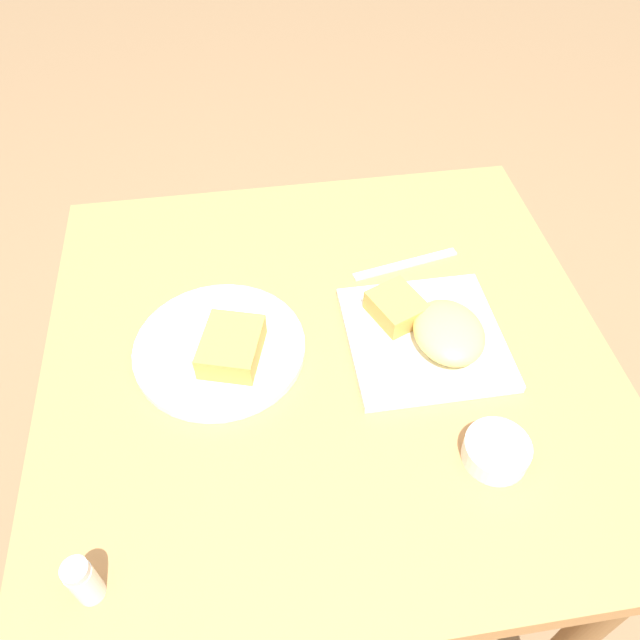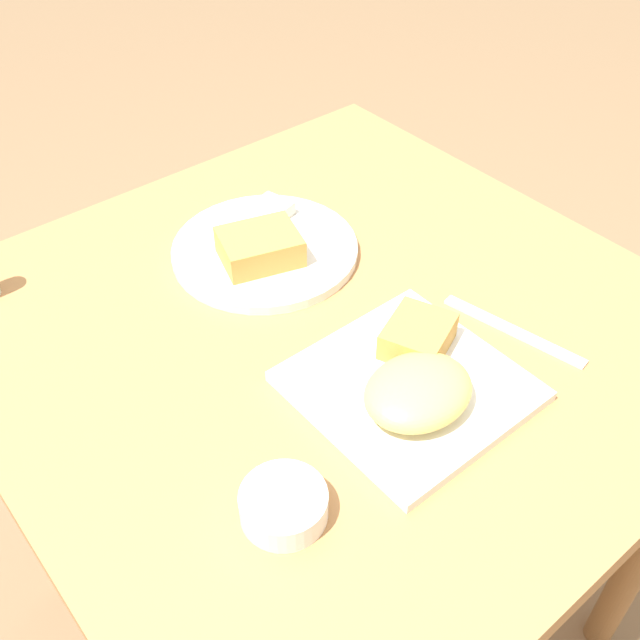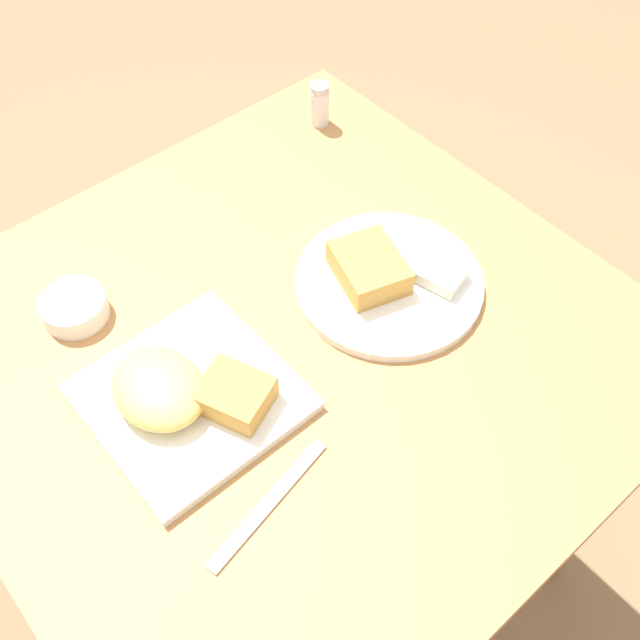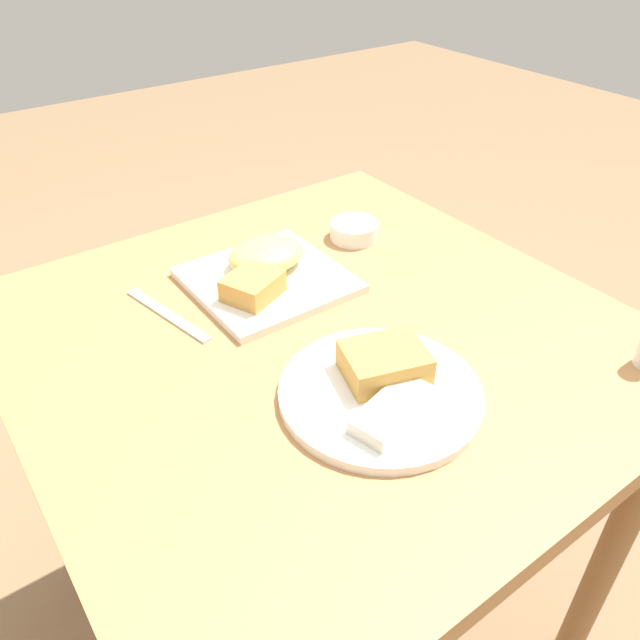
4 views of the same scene
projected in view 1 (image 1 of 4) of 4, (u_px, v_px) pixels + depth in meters
The scene contains 7 objects.
ground_plane at pixel (325, 544), 1.53m from camera, with size 8.00×8.00×0.00m, color #846647.
dining_table at pixel (327, 387), 1.03m from camera, with size 0.85×0.86×0.76m.
plate_square_near at pixel (430, 331), 0.95m from camera, with size 0.24×0.24×0.06m.
plate_oval_far at pixel (220, 347), 0.94m from camera, with size 0.26×0.26×0.05m.
sauce_ramekin at pixel (496, 451), 0.82m from camera, with size 0.09×0.09×0.03m.
salt_shaker at pixel (85, 582), 0.70m from camera, with size 0.03×0.03×0.07m.
butter_knife at pixel (406, 264), 1.08m from camera, with size 0.05×0.19×0.00m.
Camera 1 is at (-0.59, 0.10, 1.51)m, focal length 35.00 mm.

